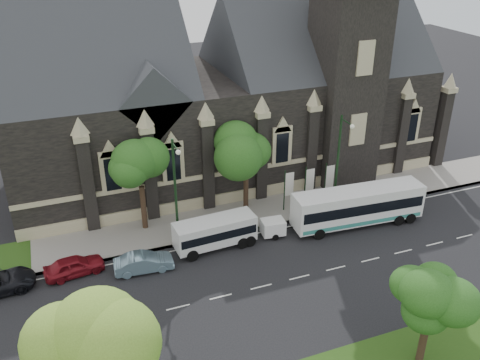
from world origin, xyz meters
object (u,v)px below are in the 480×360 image
tree_park_east (433,294)px  street_lamp_mid (176,188)px  sedan (144,262)px  box_trailer (273,227)px  banner_flag_left (288,187)px  street_lamp_near (339,160)px  tour_coach (358,206)px  tree_park_near (93,350)px  car_far_red (74,266)px  banner_flag_center (308,183)px  banner_flag_right (328,179)px  tree_walk_left (142,165)px  shuttle_bus (215,231)px  tree_walk_right (248,148)px

tree_park_east → street_lamp_mid: 19.32m
sedan → box_trailer: bearing=-81.0°
box_trailer → sedan: box_trailer is taller
banner_flag_left → street_lamp_near: bearing=-27.2°
tour_coach → street_lamp_near: bearing=113.2°
tree_park_near → car_far_red: (-0.25, 14.97, -5.69)m
banner_flag_center → tour_coach: size_ratio=0.35×
street_lamp_near → tour_coach: (0.79, -2.27, -3.32)m
banner_flag_left → car_far_red: 18.60m
box_trailer → sedan: 10.77m
street_lamp_near → banner_flag_right: (0.29, 1.91, -2.73)m
street_lamp_mid → car_far_red: bearing=-173.6°
tree_walk_left → shuttle_bus: 7.83m
tree_walk_left → banner_flag_center: tree_walk_left is taller
shuttle_bus → street_lamp_near: bearing=2.9°
tree_park_near → banner_flag_left: (18.06, 17.77, -4.03)m
tour_coach → sedan: size_ratio=2.65×
street_lamp_mid → car_far_red: size_ratio=2.12×
shuttle_bus → sedan: 6.00m
street_lamp_near → banner_flag_center: (-1.71, 1.91, -2.73)m
street_lamp_near → shuttle_bus: (-11.39, -1.24, -3.67)m
tree_park_near → street_lamp_near: bearing=36.1°
tree_walk_left → car_far_red: (-6.22, -4.50, -5.01)m
tree_walk_right → box_trailer: 7.06m
tree_park_near → street_lamp_near: (21.77, 15.86, -1.30)m
tree_walk_right → tour_coach: size_ratio=0.69×
tree_walk_right → tree_walk_left: size_ratio=1.02×
tree_park_near → banner_flag_center: bearing=41.5°
banner_flag_center → tour_coach: bearing=-59.1°
street_lamp_mid → tour_coach: (14.79, -2.27, -3.32)m
shuttle_bus → tree_park_near: bearing=-128.6°
tree_walk_left → banner_flag_right: bearing=-6.0°
street_lamp_mid → tree_park_near: bearing=-116.1°
car_far_red → street_lamp_near: bearing=-95.0°
tree_park_near → tree_walk_left: tree_park_near is taller
tree_park_near → tree_walk_right: size_ratio=1.10×
banner_flag_right → tree_walk_right: bearing=166.4°
tour_coach → car_far_red: 22.88m
tree_park_near → sedan: 15.42m
tree_park_near → shuttle_bus: tree_park_near is taller
box_trailer → sedan: bearing=-169.9°
banner_flag_center → box_trailer: banner_flag_center is taller
tree_park_near → tour_coach: bearing=31.1°
tree_park_near → sedan: tree_park_near is taller
tree_walk_right → shuttle_bus: tree_walk_right is taller
street_lamp_mid → box_trailer: size_ratio=3.30×
tree_walk_left → banner_flag_right: tree_walk_left is taller
tree_walk_right → box_trailer: (0.26, -4.97, -5.01)m
banner_flag_center → sedan: (-15.55, -4.17, -1.68)m
tree_walk_left → sedan: (-1.46, -5.87, -5.03)m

